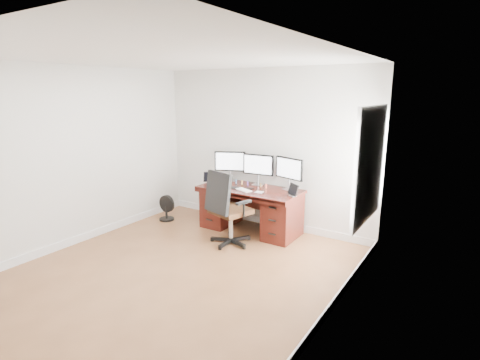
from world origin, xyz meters
The scene contains 20 objects.
ground centered at (0.00, 0.00, 0.00)m, with size 4.50×4.50×0.00m, color brown.
back_wall centered at (0.00, 2.25, 1.35)m, with size 4.00×0.10×2.70m, color silver.
right_wall centered at (2.00, 0.11, 1.35)m, with size 0.10×4.50×2.70m.
desk centered at (0.00, 1.83, 0.40)m, with size 1.70×0.80×0.75m.
office_chair centered at (0.02, 1.14, 0.38)m, with size 0.76×0.76×1.17m.
floor_fan centered at (-1.57, 1.44, 0.23)m, with size 0.32×0.27×0.47m.
monitor_left centered at (-0.58, 2.07, 1.09)m, with size 0.51×0.26×0.53m.
monitor_center centered at (0.00, 2.07, 1.09)m, with size 0.55×0.16×0.53m.
monitor_right centered at (0.58, 2.07, 1.09)m, with size 0.54×0.19×0.53m.
tablet_left centered at (-0.79, 1.75, 0.84)m, with size 0.24×0.17×0.19m.
tablet_right centered at (0.80, 1.75, 0.84)m, with size 0.24×0.19×0.19m.
keyboard centered at (-0.01, 1.62, 0.76)m, with size 0.29×0.13×0.01m, color white.
trackpad centered at (0.26, 1.65, 0.76)m, with size 0.12×0.12×0.01m, color silver.
drawing_tablet centered at (-0.23, 1.67, 0.76)m, with size 0.23×0.14×0.01m, color black.
phone centered at (0.01, 1.77, 0.76)m, with size 0.13×0.07×0.01m, color black.
figurine_blue centered at (-0.37, 1.95, 0.79)m, with size 0.03×0.03×0.07m.
figurine_yellow centered at (-0.25, 1.95, 0.79)m, with size 0.03×0.03×0.07m.
figurine_purple centered at (-0.13, 1.95, 0.79)m, with size 0.03×0.03×0.07m.
figurine_brown centered at (0.12, 1.95, 0.79)m, with size 0.03×0.03×0.07m.
figurine_orange centered at (0.22, 1.95, 0.79)m, with size 0.03×0.03×0.07m.
Camera 1 is at (3.12, -3.33, 2.31)m, focal length 28.00 mm.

